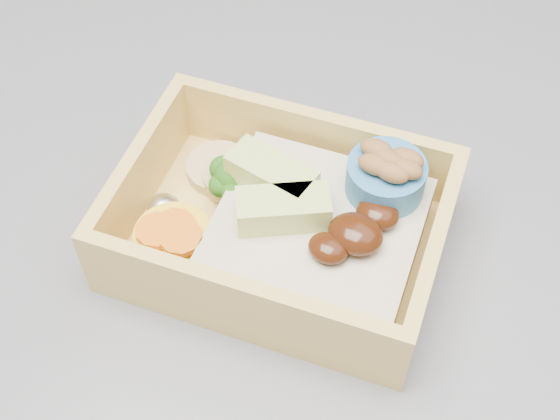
% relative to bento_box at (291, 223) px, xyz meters
% --- Properties ---
extents(bento_box, '(0.21, 0.16, 0.07)m').
position_rel_bento_box_xyz_m(bento_box, '(0.00, 0.00, 0.00)').
color(bento_box, '#DDB65B').
rests_on(bento_box, island).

